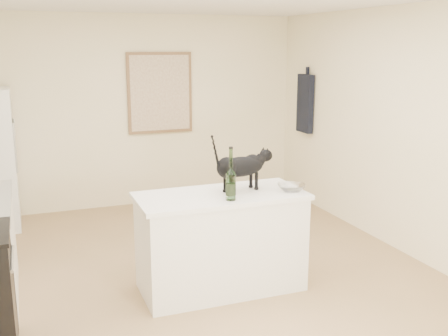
{
  "coord_description": "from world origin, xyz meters",
  "views": [
    {
      "loc": [
        -1.49,
        -4.47,
        2.18
      ],
      "look_at": [
        0.15,
        -0.15,
        1.12
      ],
      "focal_mm": 42.82,
      "sensor_mm": 36.0,
      "label": 1
    }
  ],
  "objects": [
    {
      "name": "wine_bottle",
      "position": [
        0.11,
        -0.41,
        1.1
      ],
      "size": [
        0.1,
        0.1,
        0.41
      ],
      "primitive_type": "cylinder",
      "rotation": [
        0.0,
        0.0,
        0.19
      ],
      "color": "#235020",
      "rests_on": "island_top"
    },
    {
      "name": "floor",
      "position": [
        0.0,
        0.0,
        0.0
      ],
      "size": [
        5.5,
        5.5,
        0.0
      ],
      "primitive_type": "plane",
      "color": "#A07E55",
      "rests_on": "ground"
    },
    {
      "name": "wall_front",
      "position": [
        0.0,
        -2.75,
        1.3
      ],
      "size": [
        4.5,
        0.0,
        4.5
      ],
      "primitive_type": "plane",
      "rotation": [
        -1.57,
        0.0,
        0.0
      ],
      "color": "#FCEAC3",
      "rests_on": "ground"
    },
    {
      "name": "hanging_garment",
      "position": [
        2.19,
        2.05,
        1.4
      ],
      "size": [
        0.08,
        0.34,
        0.8
      ],
      "primitive_type": "cube",
      "color": "black",
      "rests_on": "wall_right"
    },
    {
      "name": "artwork_frame",
      "position": [
        0.3,
        2.72,
        1.55
      ],
      "size": [
        0.9,
        0.03,
        1.1
      ],
      "primitive_type": "cube",
      "color": "brown",
      "rests_on": "wall_back"
    },
    {
      "name": "wall_right",
      "position": [
        2.25,
        0.0,
        1.3
      ],
      "size": [
        0.0,
        5.5,
        5.5
      ],
      "primitive_type": "plane",
      "rotation": [
        1.57,
        0.0,
        -1.57
      ],
      "color": "#FCEAC3",
      "rests_on": "ground"
    },
    {
      "name": "artwork_canvas",
      "position": [
        0.3,
        2.7,
        1.55
      ],
      "size": [
        0.82,
        0.0,
        1.02
      ],
      "primitive_type": "cube",
      "color": "beige",
      "rests_on": "wall_back"
    },
    {
      "name": "glass_bowl",
      "position": [
        0.73,
        -0.34,
        0.93
      ],
      "size": [
        0.33,
        0.33,
        0.06
      ],
      "primitive_type": "imported",
      "rotation": [
        0.0,
        0.0,
        -0.39
      ],
      "color": "white",
      "rests_on": "island_top"
    },
    {
      "name": "island_base",
      "position": [
        0.1,
        -0.2,
        0.43
      ],
      "size": [
        1.44,
        0.67,
        0.86
      ],
      "primitive_type": "cube",
      "color": "white",
      "rests_on": "floor"
    },
    {
      "name": "wall_back",
      "position": [
        0.0,
        2.75,
        1.3
      ],
      "size": [
        4.5,
        0.0,
        4.5
      ],
      "primitive_type": "plane",
      "rotation": [
        1.57,
        0.0,
        0.0
      ],
      "color": "#FCEAC3",
      "rests_on": "ground"
    },
    {
      "name": "black_cat",
      "position": [
        0.3,
        -0.17,
        1.1
      ],
      "size": [
        0.6,
        0.29,
        0.4
      ],
      "primitive_type": null,
      "rotation": [
        0.0,
        0.0,
        0.21
      ],
      "color": "black",
      "rests_on": "island_top"
    },
    {
      "name": "island_top",
      "position": [
        0.1,
        -0.2,
        0.88
      ],
      "size": [
        1.5,
        0.7,
        0.04
      ],
      "primitive_type": "cube",
      "color": "white",
      "rests_on": "island_base"
    },
    {
      "name": "fridge_paper",
      "position": [
        -1.6,
        2.47,
        1.22
      ],
      "size": [
        0.05,
        0.16,
        0.21
      ],
      "primitive_type": "cube",
      "rotation": [
        0.0,
        0.0,
        0.25
      ],
      "color": "white",
      "rests_on": "fridge"
    }
  ]
}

